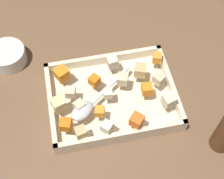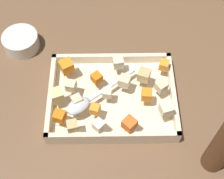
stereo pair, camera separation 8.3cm
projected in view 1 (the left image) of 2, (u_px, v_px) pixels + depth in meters
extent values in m
plane|color=brown|center=(109.00, 107.00, 0.86)|extent=(4.00, 4.00, 0.00)
cube|color=beige|center=(112.00, 99.00, 0.87)|extent=(0.33, 0.25, 0.01)
cube|color=beige|center=(122.00, 136.00, 0.79)|extent=(0.33, 0.01, 0.03)
cube|color=beige|center=(104.00, 59.00, 0.91)|extent=(0.33, 0.01, 0.03)
cube|color=beige|center=(51.00, 105.00, 0.83)|extent=(0.01, 0.25, 0.03)
cube|color=beige|center=(170.00, 84.00, 0.87)|extent=(0.01, 0.25, 0.03)
cube|color=orange|center=(157.00, 58.00, 0.88)|extent=(0.03, 0.03, 0.02)
cube|color=orange|center=(147.00, 88.00, 0.83)|extent=(0.03, 0.03, 0.03)
cube|color=orange|center=(137.00, 120.00, 0.78)|extent=(0.04, 0.04, 0.03)
cube|color=orange|center=(66.00, 124.00, 0.77)|extent=(0.03, 0.03, 0.03)
cube|color=orange|center=(94.00, 80.00, 0.84)|extent=(0.03, 0.03, 0.02)
cube|color=orange|center=(100.00, 111.00, 0.79)|extent=(0.03, 0.03, 0.02)
cube|color=orange|center=(62.00, 74.00, 0.85)|extent=(0.04, 0.04, 0.03)
cube|color=tan|center=(140.00, 70.00, 0.85)|extent=(0.04, 0.04, 0.03)
cube|color=beige|center=(80.00, 106.00, 0.80)|extent=(0.03, 0.03, 0.02)
cube|color=beige|center=(109.00, 93.00, 0.82)|extent=(0.03, 0.03, 0.02)
cube|color=beige|center=(123.00, 79.00, 0.84)|extent=(0.04, 0.04, 0.03)
cube|color=beige|center=(169.00, 100.00, 0.81)|extent=(0.04, 0.04, 0.03)
cube|color=tan|center=(81.00, 132.00, 0.76)|extent=(0.03, 0.03, 0.03)
cube|color=beige|center=(70.00, 92.00, 0.82)|extent=(0.03, 0.03, 0.02)
cube|color=#E0CC89|center=(59.00, 105.00, 0.80)|extent=(0.04, 0.04, 0.03)
cube|color=beige|center=(159.00, 79.00, 0.84)|extent=(0.04, 0.04, 0.03)
cube|color=silver|center=(107.00, 127.00, 0.77)|extent=(0.03, 0.03, 0.02)
cube|color=beige|center=(112.00, 62.00, 0.87)|extent=(0.03, 0.03, 0.03)
ellipsoid|color=silver|center=(82.00, 111.00, 0.79)|extent=(0.08, 0.07, 0.02)
cube|color=silver|center=(111.00, 84.00, 0.85)|extent=(0.13, 0.10, 0.01)
cylinder|color=silver|center=(8.00, 56.00, 0.93)|extent=(0.11, 0.11, 0.05)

